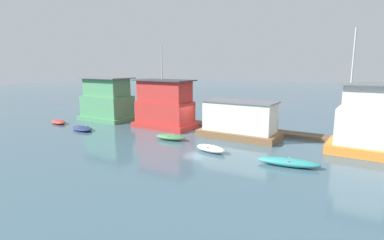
# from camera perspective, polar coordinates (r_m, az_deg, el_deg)

# --- Properties ---
(ground_plane) EXTENTS (200.00, 200.00, 0.00)m
(ground_plane) POSITION_cam_1_polar(r_m,az_deg,el_deg) (30.00, 1.01, -2.34)
(ground_plane) COLOR #426070
(dock_walkway) EXTENTS (42.40, 1.80, 0.30)m
(dock_walkway) POSITION_cam_1_polar(r_m,az_deg,el_deg) (32.91, 4.12, -0.97)
(dock_walkway) COLOR brown
(dock_walkway) RESTS_ON ground_plane
(houseboat_green) EXTENTS (6.60, 4.13, 5.18)m
(houseboat_green) POSITION_cam_1_polar(r_m,az_deg,el_deg) (38.13, -15.88, 3.54)
(houseboat_green) COLOR #4C9360
(houseboat_green) RESTS_ON ground_plane
(houseboat_red) EXTENTS (6.49, 3.65, 8.58)m
(houseboat_red) POSITION_cam_1_polar(r_m,az_deg,el_deg) (32.01, -5.25, 2.73)
(houseboat_red) COLOR red
(houseboat_red) RESTS_ON ground_plane
(houseboat_brown) EXTENTS (7.33, 3.60, 3.43)m
(houseboat_brown) POSITION_cam_1_polar(r_m,az_deg,el_deg) (27.88, 9.01, -0.09)
(houseboat_brown) COLOR brown
(houseboat_brown) RESTS_ON ground_plane
(houseboat_orange) EXTENTS (5.14, 4.08, 9.32)m
(houseboat_orange) POSITION_cam_1_polar(r_m,az_deg,el_deg) (26.04, 30.28, -0.64)
(houseboat_orange) COLOR orange
(houseboat_orange) RESTS_ON ground_plane
(dinghy_red) EXTENTS (2.99, 1.83, 0.43)m
(dinghy_red) POSITION_cam_1_polar(r_m,az_deg,el_deg) (37.63, -24.10, -0.32)
(dinghy_red) COLOR red
(dinghy_red) RESTS_ON ground_plane
(dinghy_navy) EXTENTS (3.25, 2.09, 0.41)m
(dinghy_navy) POSITION_cam_1_polar(r_m,az_deg,el_deg) (32.79, -20.16, -1.52)
(dinghy_navy) COLOR navy
(dinghy_navy) RESTS_ON ground_plane
(dinghy_green) EXTENTS (2.99, 1.51, 0.52)m
(dinghy_green) POSITION_cam_1_polar(r_m,az_deg,el_deg) (26.92, -4.11, -3.27)
(dinghy_green) COLOR #47844C
(dinghy_green) RESTS_ON ground_plane
(dinghy_white) EXTENTS (2.82, 1.57, 0.52)m
(dinghy_white) POSITION_cam_1_polar(r_m,az_deg,el_deg) (23.22, 3.60, -5.46)
(dinghy_white) COLOR white
(dinghy_white) RESTS_ON ground_plane
(dinghy_teal) EXTENTS (4.12, 1.74, 0.53)m
(dinghy_teal) POSITION_cam_1_polar(r_m,az_deg,el_deg) (20.97, 17.91, -7.67)
(dinghy_teal) COLOR teal
(dinghy_teal) RESTS_ON ground_plane
(mooring_post_centre) EXTENTS (0.27, 0.27, 1.76)m
(mooring_post_centre) POSITION_cam_1_polar(r_m,az_deg,el_deg) (34.87, -5.11, 0.87)
(mooring_post_centre) COLOR brown
(mooring_post_centre) RESTS_ON ground_plane
(mooring_post_near_left) EXTENTS (0.22, 0.22, 1.70)m
(mooring_post_near_left) POSITION_cam_1_polar(r_m,az_deg,el_deg) (29.05, 15.84, -1.44)
(mooring_post_near_left) COLOR brown
(mooring_post_near_left) RESTS_ON ground_plane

